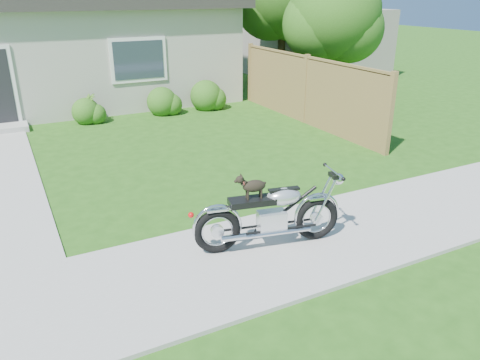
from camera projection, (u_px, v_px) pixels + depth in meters
name	position (u px, v px, depth m)	size (l,w,h in m)	color
ground	(153.00, 284.00, 6.00)	(80.00, 80.00, 0.00)	#235114
sidewalk	(153.00, 282.00, 6.00)	(24.00, 2.20, 0.04)	#9E9B93
walkway	(6.00, 176.00, 9.48)	(1.20, 8.00, 0.03)	#9E9B93
house	(35.00, 36.00, 15.08)	(12.60, 7.03, 4.50)	#BCB5AA
fence	(306.00, 90.00, 13.07)	(0.12, 6.62, 1.90)	olive
tree_near	(339.00, 18.00, 14.19)	(2.83, 2.80, 4.29)	#3D2B1C
shrub_row	(73.00, 111.00, 13.03)	(10.29, 1.00, 1.00)	#2D5C18
potted_plant_right	(90.00, 108.00, 13.27)	(0.46, 0.46, 0.82)	#3F6F1E
motorcycle_with_dog	(272.00, 214.00, 6.66)	(2.20, 0.78, 1.13)	black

